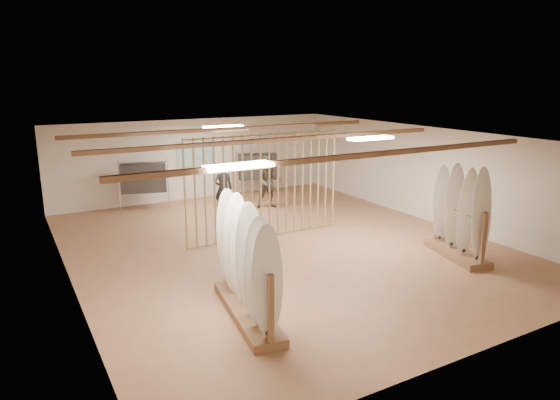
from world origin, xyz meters
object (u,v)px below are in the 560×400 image
rack_right (459,227)px  clothing_rack_a (143,178)px  rack_left (247,278)px  shopper_a (223,186)px  shopper_b (269,178)px  clothing_rack_b (258,167)px

rack_right → clothing_rack_a: size_ratio=1.37×
rack_left → clothing_rack_a: bearing=96.5°
rack_right → rack_left: bearing=-162.9°
shopper_a → shopper_b: bearing=-169.1°
rack_left → clothing_rack_b: rack_left is taller
clothing_rack_b → rack_left: bearing=-100.5°
clothing_rack_a → clothing_rack_b: 4.21m
clothing_rack_a → rack_left: bearing=-76.0°
rack_left → shopper_a: bearing=79.1°
clothing_rack_b → shopper_b: shopper_b is taller
rack_left → rack_right: bearing=11.7°
rack_right → shopper_b: 6.56m
rack_left → shopper_b: rack_left is taller
clothing_rack_b → shopper_a: size_ratio=0.85×
shopper_a → rack_left: bearing=78.2°
clothing_rack_b → shopper_a: bearing=-120.5°
rack_left → clothing_rack_b: 9.65m
clothing_rack_b → shopper_b: 1.97m
rack_right → shopper_b: bearing=119.4°
clothing_rack_b → clothing_rack_a: bearing=-159.6°
rack_left → clothing_rack_a: (0.35, 8.30, 0.33)m
clothing_rack_a → shopper_b: 4.03m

